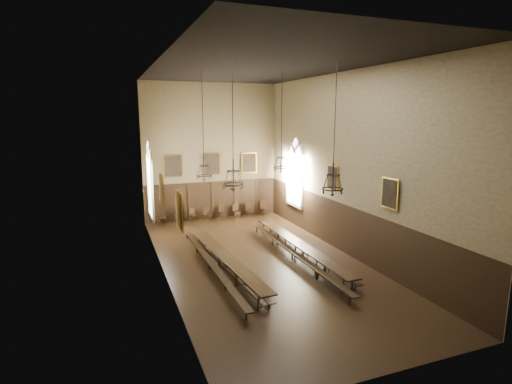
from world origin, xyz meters
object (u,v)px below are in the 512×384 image
bench_right_outer (307,251)px  chair_4 (223,215)px  chair_7 (264,211)px  chandelier_back_left (204,168)px  chandelier_front_left (233,175)px  chair_3 (207,216)px  bench_right_inner (292,254)px  bench_left_inner (231,261)px  chair_0 (162,220)px  table_right (299,250)px  table_left (223,262)px  chandelier_back_right (281,161)px  bench_left_outer (209,263)px  chandelier_front_right (333,181)px  chair_2 (193,218)px  chair_5 (236,214)px  chair_6 (249,212)px

bench_right_outer → chair_4: (-1.89, 8.56, 0.03)m
chair_7 → chandelier_back_left: chandelier_back_left is taller
chandelier_front_left → chair_7: bearing=62.2°
bench_right_outer → chandelier_front_left: bearing=-154.5°
bench_right_outer → chair_7: bearing=82.6°
chair_3 → chandelier_front_left: chandelier_front_left is taller
bench_right_inner → bench_right_outer: size_ratio=1.15×
bench_left_inner → chair_0: 8.73m
table_right → chair_7: chair_7 is taller
table_left → chandelier_front_left: 4.68m
bench_left_inner → chandelier_back_right: chandelier_back_right is taller
chandelier_back_right → chandelier_front_left: bearing=-133.2°
table_left → bench_right_outer: table_left is taller
chair_0 → chandelier_back_left: bearing=-63.4°
bench_left_outer → chandelier_front_right: (4.84, -2.40, 3.85)m
bench_left_outer → chair_0: 8.51m
bench_left_inner → chair_3: bearing=83.4°
table_right → chair_2: bearing=111.8°
bench_right_inner → chandelier_front_right: bearing=-69.4°
bench_right_outer → chandelier_front_right: size_ratio=1.74×
table_left → chair_5: 9.41m
chair_6 → chandelier_back_right: size_ratio=0.20×
chair_0 → chandelier_back_right: 9.44m
bench_left_outer → bench_right_outer: bearing=-0.6°
bench_right_inner → chair_2: bearing=108.6°
chair_5 → chandelier_back_left: size_ratio=0.18×
bench_left_outer → chair_5: bearing=64.4°
bench_left_inner → bench_right_outer: (4.00, -0.00, -0.01)m
table_left → chair_2: chair_2 is taller
bench_right_inner → chair_6: 8.76m
table_left → chair_3: bearing=81.0°
table_right → chair_3: chair_3 is taller
bench_left_outer → chair_3: 8.70m
table_left → chair_6: (4.40, 8.65, -0.07)m
bench_left_inner → bench_right_outer: 4.00m
chair_2 → chair_7: chair_7 is taller
bench_left_outer → chandelier_front_left: size_ratio=2.19×
table_left → bench_left_inner: 0.44m
chandelier_back_right → chair_5: bearing=93.0°
chair_0 → chandelier_front_right: chandelier_front_right is taller
chair_2 → chair_7: bearing=-18.2°
bench_right_inner → chair_3: bearing=103.3°
table_right → chair_3: 8.91m
chair_2 → chandelier_front_left: chandelier_front_left is taller
bench_right_inner → chair_5: 8.80m
chair_3 → chandelier_front_left: 11.61m
bench_right_outer → chair_6: chair_6 is taller
chair_3 → chandelier_back_left: chandelier_back_left is taller
table_right → chair_7: size_ratio=9.39×
bench_right_outer → chair_5: (-0.92, 8.57, 0.01)m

